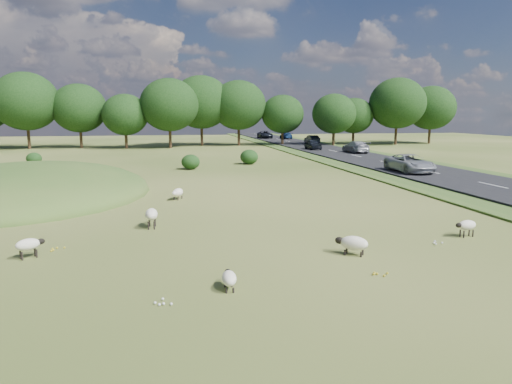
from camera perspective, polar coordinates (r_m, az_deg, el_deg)
ground at (r=40.66m, az=-7.15°, el=2.22°), size 160.00×160.00×0.00m
mound at (r=33.93m, az=-26.77°, el=-0.21°), size 16.00×20.00×4.00m
road at (r=55.39m, az=13.22°, el=4.13°), size 8.00×150.00×0.25m
treeline at (r=75.70m, az=-10.02°, el=10.53°), size 96.28×14.66×11.70m
shrubs at (r=47.56m, az=-9.58°, el=4.11°), size 24.11×9.29×1.55m
sheep_0 at (r=21.58m, az=24.83°, el=-3.79°), size 1.05×0.56×0.74m
sheep_1 at (r=28.59m, az=-9.77°, el=-0.07°), size 0.92×1.26×0.70m
sheep_2 at (r=18.68m, az=-26.54°, el=-5.89°), size 1.05×0.82×0.74m
sheep_3 at (r=21.68m, az=-12.93°, el=-2.74°), size 0.60×1.28×0.92m
sheep_4 at (r=13.91m, az=-3.40°, el=-10.69°), size 0.48×1.01×0.58m
sheep_5 at (r=17.51m, az=12.05°, el=-6.26°), size 1.24×1.08×0.73m
car_0 at (r=62.08m, az=12.36°, el=5.55°), size 2.14×5.26×1.53m
car_1 at (r=66.75m, az=7.14°, el=5.91°), size 1.66×4.12×1.40m
car_2 at (r=79.42m, az=7.01°, el=6.52°), size 1.56×4.47×1.47m
car_3 at (r=42.12m, az=18.66°, el=3.44°), size 2.55×5.53×1.54m
car_4 at (r=96.04m, az=3.78°, el=7.06°), size 1.86×4.59×1.33m
car_5 at (r=98.28m, az=1.13°, el=7.19°), size 2.54×5.51×1.53m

